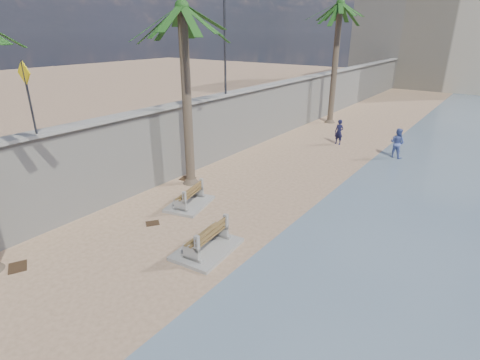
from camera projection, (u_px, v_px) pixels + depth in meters
The scene contains 15 objects.
ground_plane at pixel (103, 303), 10.11m from camera, with size 140.00×140.00×0.00m, color tan.
seawall at pixel (292, 105), 27.32m from camera, with size 0.45×70.00×3.50m, color gray.
wall_cap at pixel (294, 80), 26.65m from camera, with size 0.80×70.00×0.12m, color gray.
end_building at pixel (437, 29), 47.67m from camera, with size 18.00×12.00×14.00m, color #B7AA93.
bench_near at pixel (207, 240), 12.37m from camera, with size 1.77×2.42×0.95m.
bench_far at pixel (189, 197), 15.64m from camera, with size 1.89×2.36×0.86m.
palm_mid at pixel (182, 10), 15.23m from camera, with size 5.00×5.00×8.65m.
palm_back at pixel (340, 5), 26.75m from camera, with size 5.00×5.00×9.57m.
pedestrian_sign at pixel (27, 87), 12.04m from camera, with size 0.78×0.07×2.40m.
streetlight at pixel (225, 35), 19.43m from camera, with size 0.28×0.28×5.12m.
person_a at pixel (339, 130), 23.88m from camera, with size 0.66×0.45×1.83m, color #121333.
person_b at pixel (397, 141), 21.35m from camera, with size 0.92×0.71×1.91m, color #4F60A5.
debris_b at pixel (18, 267), 11.63m from camera, with size 0.64×0.51×0.03m, color #382616.
debris_c at pixel (188, 179), 18.54m from camera, with size 0.70×0.56×0.03m, color #382616.
debris_d at pixel (153, 223), 14.27m from camera, with size 0.50×0.40×0.03m, color #382616.
Camera 1 is at (7.77, -4.42, 6.86)m, focal length 28.00 mm.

